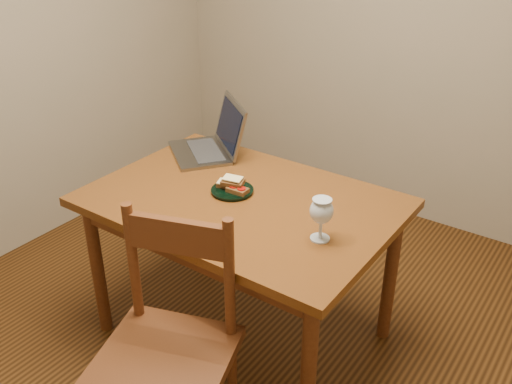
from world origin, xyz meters
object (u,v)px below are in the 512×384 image
Objects in this scene: table at (242,216)px; chair at (167,340)px; plate at (232,191)px; laptop at (214,140)px; milk_glass at (321,219)px.

table is 0.70m from chair.
laptop is (-0.34, 0.29, 0.06)m from plate.
table is at bearing 168.58° from milk_glass.
laptop reaches higher than chair.
laptop is (-0.57, 0.98, 0.28)m from chair.
laptop reaches higher than plate.
plate is at bearing -3.64° from laptop.
laptop is (-0.84, 0.40, -0.02)m from milk_glass.
plate is at bearing 162.37° from table.
plate is (-0.23, 0.69, 0.22)m from chair.
chair is 1.17m from laptop.
table is at bearing 85.24° from chair.
plate is 0.45m from laptop.
milk_glass is 0.93m from laptop.
chair is 0.76m from plate.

